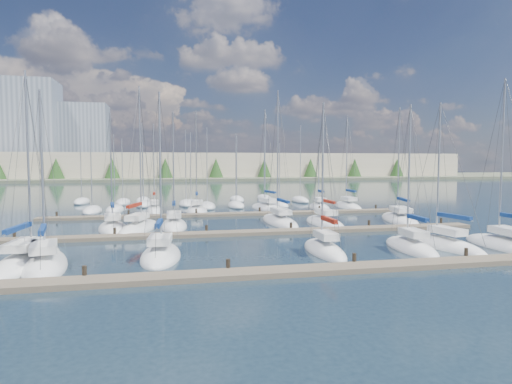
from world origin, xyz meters
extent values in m
plane|color=#1D2E3B|center=(0.00, 60.00, 0.00)|extent=(400.00, 400.00, 0.00)
cube|color=#6B5E4C|center=(0.00, 2.00, 0.15)|extent=(44.00, 1.80, 0.35)
cylinder|color=#2D261C|center=(-12.00, 2.90, 0.30)|extent=(0.26, 0.26, 1.10)
cylinder|color=#2D261C|center=(-4.00, 2.90, 0.30)|extent=(0.26, 0.26, 1.10)
cylinder|color=#2D261C|center=(4.00, 2.90, 0.30)|extent=(0.26, 0.26, 1.10)
cylinder|color=#2D261C|center=(12.00, 2.90, 0.30)|extent=(0.26, 0.26, 1.10)
cube|color=#6B5E4C|center=(0.00, 16.00, 0.15)|extent=(44.00, 1.80, 0.35)
cylinder|color=#2D261C|center=(-20.00, 16.90, 0.30)|extent=(0.26, 0.26, 1.10)
cylinder|color=#2D261C|center=(-12.00, 16.90, 0.30)|extent=(0.26, 0.26, 1.10)
cylinder|color=#2D261C|center=(-4.00, 16.90, 0.30)|extent=(0.26, 0.26, 1.10)
cylinder|color=#2D261C|center=(4.00, 16.90, 0.30)|extent=(0.26, 0.26, 1.10)
cylinder|color=#2D261C|center=(12.00, 16.90, 0.30)|extent=(0.26, 0.26, 1.10)
cylinder|color=#2D261C|center=(20.00, 16.90, 0.30)|extent=(0.26, 0.26, 1.10)
cube|color=#6B5E4C|center=(0.00, 30.00, 0.15)|extent=(44.00, 1.80, 0.35)
cylinder|color=#2D261C|center=(-20.00, 30.90, 0.30)|extent=(0.26, 0.26, 1.10)
cylinder|color=#2D261C|center=(-12.00, 30.90, 0.30)|extent=(0.26, 0.26, 1.10)
cylinder|color=#2D261C|center=(-4.00, 30.90, 0.30)|extent=(0.26, 0.26, 1.10)
cylinder|color=#2D261C|center=(4.00, 30.90, 0.30)|extent=(0.26, 0.26, 1.10)
cylinder|color=#2D261C|center=(12.00, 30.90, 0.30)|extent=(0.26, 0.26, 1.10)
cylinder|color=#2D261C|center=(20.00, 30.90, 0.30)|extent=(0.26, 0.26, 1.10)
ellipsoid|color=white|center=(8.77, 20.61, 0.05)|extent=(2.93, 8.17, 1.60)
cube|color=black|center=(8.77, 20.61, 0.05)|extent=(1.51, 3.92, 0.12)
cube|color=silver|center=(8.78, 20.21, 1.35)|extent=(1.55, 2.88, 0.50)
cylinder|color=#9EA0A5|center=(8.74, 21.25, 6.34)|extent=(0.14, 0.14, 10.47)
cylinder|color=#9EA0A5|center=(8.80, 19.56, 2.40)|extent=(0.22, 3.39, 0.10)
cube|color=maroon|center=(8.80, 19.56, 2.52)|extent=(0.41, 3.13, 0.30)
ellipsoid|color=white|center=(6.06, 35.67, 0.05)|extent=(4.42, 9.02, 1.60)
cube|color=maroon|center=(6.06, 35.67, 0.05)|extent=(2.24, 4.35, 0.12)
cube|color=silver|center=(6.14, 35.25, 1.35)|extent=(2.11, 3.26, 0.50)
cylinder|color=#9EA0A5|center=(5.94, 36.35, 7.44)|extent=(0.14, 0.14, 12.68)
cylinder|color=#9EA0A5|center=(6.27, 34.57, 2.40)|extent=(0.77, 3.58, 0.10)
cube|color=navy|center=(6.27, 34.57, 2.52)|extent=(0.91, 3.33, 0.30)
ellipsoid|color=white|center=(17.91, 6.10, 0.05)|extent=(3.07, 8.29, 1.60)
cube|color=silver|center=(17.90, 5.69, 1.35)|extent=(1.65, 2.91, 0.50)
cylinder|color=#9EA0A5|center=(17.93, 6.76, 7.04)|extent=(0.14, 0.14, 11.87)
ellipsoid|color=white|center=(-12.68, 21.23, 0.05)|extent=(3.64, 7.32, 1.60)
cube|color=black|center=(-12.68, 21.23, 0.05)|extent=(1.85, 3.53, 0.12)
cube|color=silver|center=(-12.63, 20.88, 1.35)|extent=(1.81, 2.64, 0.50)
cylinder|color=#9EA0A5|center=(-12.76, 21.79, 6.18)|extent=(0.14, 0.14, 10.17)
cylinder|color=#9EA0A5|center=(-12.56, 20.33, 2.40)|extent=(0.52, 2.93, 0.10)
cube|color=navy|center=(-12.56, 20.33, 2.52)|extent=(0.68, 2.73, 0.30)
ellipsoid|color=white|center=(-3.69, 34.42, 0.05)|extent=(3.11, 7.59, 1.60)
cube|color=silver|center=(-3.71, 34.05, 1.35)|extent=(1.63, 2.69, 0.50)
cylinder|color=#9EA0A5|center=(-3.66, 35.01, 7.19)|extent=(0.14, 0.14, 12.18)
cylinder|color=#9EA0A5|center=(-3.75, 33.45, 2.40)|extent=(0.27, 3.13, 0.10)
cube|color=navy|center=(-3.75, 33.45, 2.52)|extent=(0.45, 2.89, 0.30)
ellipsoid|color=white|center=(-6.82, 21.80, 0.05)|extent=(2.67, 7.31, 1.60)
cube|color=maroon|center=(-6.82, 21.80, 0.05)|extent=(1.38, 3.51, 0.12)
cube|color=silver|center=(-6.83, 21.43, 1.35)|extent=(1.44, 2.57, 0.50)
cylinder|color=#9EA0A5|center=(-6.81, 22.38, 6.38)|extent=(0.14, 0.14, 10.56)
cylinder|color=#9EA0A5|center=(-6.84, 20.85, 2.40)|extent=(0.16, 3.05, 0.10)
cube|color=navy|center=(-6.84, 20.85, 2.52)|extent=(0.35, 2.81, 0.30)
ellipsoid|color=white|center=(17.90, 21.36, 0.05)|extent=(5.30, 10.21, 1.60)
cube|color=silver|center=(17.78, 20.88, 1.35)|extent=(2.44, 3.72, 0.50)
cylinder|color=#9EA0A5|center=(18.09, 22.11, 6.87)|extent=(0.14, 0.14, 11.55)
cylinder|color=#9EA0A5|center=(17.59, 20.12, 2.40)|extent=(1.09, 4.00, 0.10)
cube|color=navy|center=(17.59, 20.12, 2.52)|extent=(1.21, 3.73, 0.30)
ellipsoid|color=white|center=(18.03, 35.58, 0.05)|extent=(2.93, 8.71, 1.60)
cube|color=black|center=(18.03, 35.58, 0.05)|extent=(1.51, 4.19, 0.12)
cube|color=silver|center=(18.01, 35.15, 1.35)|extent=(1.53, 3.07, 0.50)
cylinder|color=#9EA0A5|center=(18.07, 36.26, 7.19)|extent=(0.14, 0.14, 12.18)
cylinder|color=#9EA0A5|center=(17.98, 34.46, 2.40)|extent=(0.28, 3.61, 0.10)
cube|color=navy|center=(17.98, 34.46, 2.52)|extent=(0.46, 3.33, 0.30)
ellipsoid|color=white|center=(13.34, 7.26, 0.05)|extent=(3.37, 8.45, 1.60)
cube|color=maroon|center=(13.34, 7.26, 0.05)|extent=(1.71, 4.07, 0.12)
cube|color=silver|center=(13.39, 6.85, 1.35)|extent=(1.64, 3.02, 0.50)
cylinder|color=#9EA0A5|center=(13.25, 7.91, 6.12)|extent=(0.14, 0.14, 10.04)
cylinder|color=#9EA0A5|center=(13.48, 6.20, 2.40)|extent=(0.56, 3.43, 0.10)
cube|color=navy|center=(13.48, 6.20, 2.52)|extent=(0.72, 3.19, 0.30)
ellipsoid|color=white|center=(-15.04, 6.78, 0.05)|extent=(4.34, 8.91, 1.60)
cube|color=black|center=(-15.04, 6.78, 0.05)|extent=(2.19, 4.30, 0.12)
cube|color=silver|center=(-14.96, 6.36, 1.35)|extent=(2.04, 3.23, 0.50)
cylinder|color=#9EA0A5|center=(-15.18, 7.45, 6.10)|extent=(0.14, 0.14, 10.00)
cylinder|color=#9EA0A5|center=(-14.82, 5.69, 2.40)|extent=(0.83, 3.53, 0.10)
cube|color=navy|center=(-14.82, 5.69, 2.52)|extent=(0.97, 3.29, 0.30)
ellipsoid|color=white|center=(-16.37, 7.87, 0.05)|extent=(3.53, 9.50, 1.60)
cube|color=silver|center=(-16.41, 7.41, 1.35)|extent=(1.79, 3.37, 0.50)
cylinder|color=#9EA0A5|center=(-16.32, 8.62, 6.77)|extent=(0.14, 0.14, 11.35)
cylinder|color=#9EA0A5|center=(-16.47, 6.67, 2.40)|extent=(0.41, 3.91, 0.10)
cube|color=navy|center=(-16.47, 6.67, 2.52)|extent=(0.58, 3.61, 0.30)
ellipsoid|color=white|center=(-10.17, 20.66, 0.05)|extent=(4.87, 9.37, 1.60)
cube|color=silver|center=(-10.30, 20.22, 1.35)|extent=(2.20, 3.42, 0.50)
cylinder|color=#9EA0A5|center=(-9.98, 21.35, 7.49)|extent=(0.14, 0.14, 12.78)
cylinder|color=#9EA0A5|center=(-10.49, 19.53, 2.40)|extent=(1.11, 3.68, 0.10)
cube|color=maroon|center=(-10.49, 19.53, 2.52)|extent=(1.22, 3.44, 0.30)
ellipsoid|color=white|center=(3.64, 7.17, 0.05)|extent=(2.32, 6.96, 1.60)
cube|color=maroon|center=(3.64, 7.17, 0.05)|extent=(1.20, 3.34, 0.12)
cube|color=silver|center=(3.63, 6.83, 1.35)|extent=(1.24, 2.45, 0.50)
cylinder|color=#9EA0A5|center=(3.65, 7.72, 5.98)|extent=(0.14, 0.14, 9.76)
cylinder|color=#9EA0A5|center=(3.62, 6.27, 2.40)|extent=(0.17, 2.90, 0.10)
cube|color=maroon|center=(3.62, 6.27, 2.52)|extent=(0.37, 2.68, 0.30)
ellipsoid|color=white|center=(-9.13, 35.66, 0.05)|extent=(2.11, 6.70, 1.60)
cube|color=black|center=(-9.13, 35.66, 0.05)|extent=(1.10, 3.22, 0.12)
cube|color=silver|center=(-9.13, 35.33, 1.35)|extent=(1.14, 2.35, 0.50)
cylinder|color=#9EA0A5|center=(-9.14, 36.19, 6.35)|extent=(0.14, 0.14, 10.49)
cylinder|color=#9EA0A5|center=(-9.12, 34.79, 2.40)|extent=(0.14, 2.80, 0.10)
cube|color=maroon|center=(-9.12, 34.79, 2.52)|extent=(0.34, 2.58, 0.30)
ellipsoid|color=white|center=(4.36, 22.49, 0.05)|extent=(2.99, 10.09, 1.60)
cube|color=silver|center=(4.37, 21.99, 1.35)|extent=(1.59, 3.54, 0.50)
cylinder|color=#9EA0A5|center=(4.34, 23.29, 7.66)|extent=(0.14, 0.14, 13.11)
cylinder|color=#9EA0A5|center=(4.40, 21.19, 2.40)|extent=(0.21, 4.21, 0.10)
cube|color=navy|center=(4.40, 21.19, 2.52)|extent=(0.41, 3.88, 0.30)
ellipsoid|color=white|center=(-7.95, 7.83, 0.05)|extent=(3.22, 7.30, 1.60)
cube|color=silver|center=(-7.98, 7.48, 1.35)|extent=(1.66, 2.60, 0.50)
cylinder|color=#9EA0A5|center=(-7.90, 8.40, 6.22)|extent=(0.14, 0.14, 10.23)
cylinder|color=#9EA0A5|center=(-8.02, 6.91, 2.40)|extent=(0.34, 2.98, 0.10)
cube|color=navy|center=(-8.02, 6.91, 2.52)|extent=(0.52, 2.76, 0.30)
ellipsoid|color=white|center=(10.34, 6.81, 0.05)|extent=(2.89, 7.29, 1.60)
cube|color=silver|center=(10.31, 6.45, 1.35)|extent=(1.47, 2.59, 0.50)
cylinder|color=#9EA0A5|center=(10.39, 7.38, 5.98)|extent=(0.14, 0.14, 9.75)
cylinder|color=#9EA0A5|center=(10.26, 5.89, 2.40)|extent=(0.36, 2.99, 0.10)
cube|color=navy|center=(10.26, 5.89, 2.52)|extent=(0.53, 2.77, 0.30)
ellipsoid|color=white|center=(13.58, 35.21, 0.05)|extent=(3.11, 7.05, 1.60)
cube|color=silver|center=(13.54, 34.87, 1.35)|extent=(1.57, 2.52, 0.50)
cylinder|color=#9EA0A5|center=(13.63, 35.76, 5.30)|extent=(0.14, 0.14, 8.41)
cylinder|color=#9EA0A5|center=(13.48, 34.33, 2.40)|extent=(0.40, 2.87, 0.10)
cube|color=navy|center=(13.48, 34.33, 2.52)|extent=(0.57, 2.66, 0.30)
cylinder|color=#9EA0A5|center=(-20.75, 49.89, 6.50)|extent=(0.12, 0.12, 11.20)
ellipsoid|color=white|center=(-20.75, 49.89, 0.25)|extent=(2.20, 6.40, 1.40)
cylinder|color=#9EA0A5|center=(-3.94, 43.45, 5.97)|extent=(0.12, 0.12, 10.14)
ellipsoid|color=white|center=(-3.94, 43.45, 0.25)|extent=(2.20, 6.40, 1.40)
cylinder|color=#9EA0A5|center=(-4.68, 43.24, 6.14)|extent=(0.12, 0.12, 10.49)
ellipsoid|color=white|center=(-4.68, 43.24, 0.25)|extent=(2.20, 6.40, 1.40)
cylinder|color=#9EA0A5|center=(9.07, 50.53, 5.93)|extent=(0.12, 0.12, 10.06)
ellipsoid|color=white|center=(9.07, 50.53, 0.25)|extent=(2.20, 6.40, 1.40)
cylinder|color=#9EA0A5|center=(-14.23, 47.33, 5.60)|extent=(0.12, 0.12, 9.39)
ellipsoid|color=white|center=(-14.23, 47.33, 0.25)|extent=(2.20, 6.40, 1.40)
cylinder|color=#9EA0A5|center=(-16.97, 36.19, 5.83)|extent=(0.12, 0.12, 9.85)
ellipsoid|color=white|center=(-16.97, 36.19, 0.25)|extent=(2.20, 6.40, 1.40)
cylinder|color=#9EA0A5|center=(-14.23, 36.83, 5.55)|extent=(0.12, 0.12, 9.30)
ellipsoid|color=white|center=(-14.23, 36.83, 0.25)|extent=(2.20, 6.40, 1.40)
cylinder|color=#9EA0A5|center=(13.97, 45.41, 6.74)|extent=(0.12, 0.12, 11.68)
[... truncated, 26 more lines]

